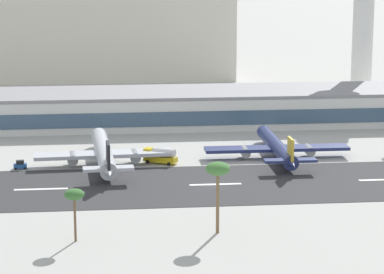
# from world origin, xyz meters

# --- Properties ---
(ground_plane) EXTENTS (1400.00, 1400.00, 0.00)m
(ground_plane) POSITION_xyz_m (0.00, 0.00, 0.00)
(ground_plane) COLOR #A8A8A3
(runway_strip) EXTENTS (800.00, 34.62, 0.08)m
(runway_strip) POSITION_xyz_m (0.00, 0.97, 0.04)
(runway_strip) COLOR #2D2D30
(runway_strip) RESTS_ON ground_plane
(runway_centreline_dash_3) EXTENTS (12.00, 1.20, 0.01)m
(runway_centreline_dash_3) POSITION_xyz_m (-38.33, 0.97, 0.09)
(runway_centreline_dash_3) COLOR white
(runway_centreline_dash_3) RESTS_ON runway_strip
(runway_centreline_dash_4) EXTENTS (12.00, 1.20, 0.01)m
(runway_centreline_dash_4) POSITION_xyz_m (1.20, 0.97, 0.09)
(runway_centreline_dash_4) COLOR white
(runway_centreline_dash_4) RESTS_ON runway_strip
(runway_centreline_dash_5) EXTENTS (12.00, 1.20, 0.01)m
(runway_centreline_dash_5) POSITION_xyz_m (40.93, 0.97, 0.09)
(runway_centreline_dash_5) COLOR white
(runway_centreline_dash_5) RESTS_ON runway_strip
(terminal_building) EXTENTS (215.88, 26.85, 10.38)m
(terminal_building) POSITION_xyz_m (-1.86, 71.65, 5.20)
(terminal_building) COLOR silver
(terminal_building) RESTS_ON ground_plane
(control_tower) EXTENTS (14.41, 14.41, 47.75)m
(control_tower) POSITION_xyz_m (64.10, 98.72, 28.86)
(control_tower) COLOR silver
(control_tower) RESTS_ON ground_plane
(distant_hotel_block) EXTENTS (140.86, 24.13, 39.97)m
(distant_hotel_block) POSITION_xyz_m (-40.68, 167.40, 19.99)
(distant_hotel_block) COLOR beige
(distant_hotel_block) RESTS_ON ground_plane
(airliner_black_tail_gate_1) EXTENTS (34.62, 46.32, 9.66)m
(airliner_black_tail_gate_1) POSITION_xyz_m (-24.10, 21.30, 3.08)
(airliner_black_tail_gate_1) COLOR silver
(airliner_black_tail_gate_1) RESTS_ON ground_plane
(airliner_gold_tail_gate_2) EXTENTS (37.36, 41.80, 8.73)m
(airliner_gold_tail_gate_2) POSITION_xyz_m (20.31, 24.40, 2.78)
(airliner_gold_tail_gate_2) COLOR navy
(airliner_gold_tail_gate_2) RESTS_ON ground_plane
(service_fuel_truck_0) EXTENTS (8.66, 6.50, 3.95)m
(service_fuel_truck_0) POSITION_xyz_m (-10.01, 22.41, 2.03)
(service_fuel_truck_0) COLOR gold
(service_fuel_truck_0) RESTS_ON ground_plane
(service_baggage_tug_1) EXTENTS (3.33, 2.13, 2.20)m
(service_baggage_tug_1) POSITION_xyz_m (-44.56, 20.21, 1.05)
(service_baggage_tug_1) COLOR #23569E
(service_baggage_tug_1) RESTS_ON ground_plane
(palm_tree_0) EXTENTS (3.70, 3.70, 10.03)m
(palm_tree_0) POSITION_xyz_m (-29.64, -35.53, 8.73)
(palm_tree_0) COLOR brown
(palm_tree_0) RESTS_ON ground_plane
(palm_tree_1) EXTENTS (4.61, 4.61, 13.90)m
(palm_tree_1) POSITION_xyz_m (-2.88, -33.38, 12.09)
(palm_tree_1) COLOR brown
(palm_tree_1) RESTS_ON ground_plane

